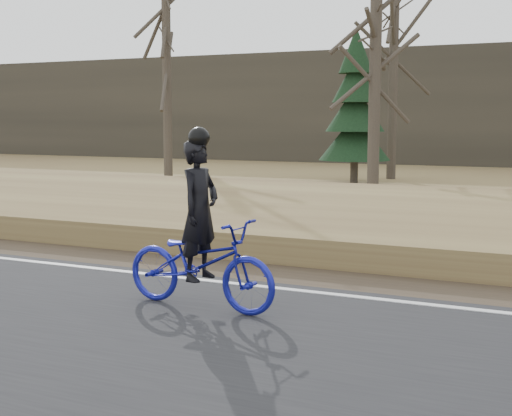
% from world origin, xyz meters
% --- Properties ---
extents(ground, '(120.00, 120.00, 0.00)m').
position_xyz_m(ground, '(0.00, 0.00, 0.00)').
color(ground, olive).
rests_on(ground, ground).
extents(road, '(120.00, 6.00, 0.06)m').
position_xyz_m(road, '(0.00, -2.50, 0.03)').
color(road, black).
rests_on(road, ground).
extents(edge_line, '(120.00, 0.12, 0.01)m').
position_xyz_m(edge_line, '(0.00, 0.20, 0.07)').
color(edge_line, silver).
rests_on(edge_line, road).
extents(shoulder, '(120.00, 1.60, 0.04)m').
position_xyz_m(shoulder, '(0.00, 1.20, 0.02)').
color(shoulder, '#473A2B').
rests_on(shoulder, ground).
extents(embankment, '(120.00, 5.00, 0.44)m').
position_xyz_m(embankment, '(0.00, 4.20, 0.22)').
color(embankment, olive).
rests_on(embankment, ground).
extents(cyclist, '(2.13, 0.90, 2.19)m').
position_xyz_m(cyclist, '(-2.75, -1.09, 0.75)').
color(cyclist, '#151891').
rests_on(cyclist, road).
extents(bare_tree_far_left, '(0.36, 0.36, 8.01)m').
position_xyz_m(bare_tree_far_left, '(-13.93, 16.01, 4.01)').
color(bare_tree_far_left, '#453E33').
rests_on(bare_tree_far_left, ground).
extents(bare_tree_left, '(0.36, 0.36, 8.49)m').
position_xyz_m(bare_tree_left, '(-5.63, 19.17, 4.25)').
color(bare_tree_left, '#453E33').
rests_on(bare_tree_left, ground).
extents(bare_tree_near_left, '(0.36, 0.36, 7.18)m').
position_xyz_m(bare_tree_near_left, '(-4.57, 12.86, 3.59)').
color(bare_tree_near_left, '#453E33').
rests_on(bare_tree_near_left, ground).
extents(conifer, '(2.60, 2.60, 5.64)m').
position_xyz_m(conifer, '(-6.37, 16.69, 2.67)').
color(conifer, '#453E33').
rests_on(conifer, ground).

